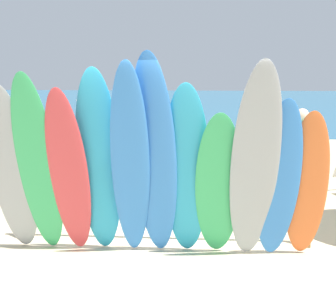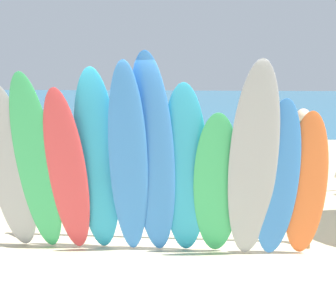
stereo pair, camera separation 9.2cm
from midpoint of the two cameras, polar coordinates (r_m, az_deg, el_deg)
ground at (r=20.30m, az=2.55°, el=2.06°), size 60.00×60.00×0.00m
ocean_water at (r=36.52m, az=3.31°, el=5.07°), size 60.00×40.00×0.02m
surfboard_rack at (r=6.44m, az=-1.16°, el=-7.72°), size 4.12×0.07×0.67m
surfboard_grey_0 at (r=6.18m, az=-19.01°, el=-3.40°), size 0.61×0.89×2.25m
surfboard_green_1 at (r=6.00m, az=-16.09°, el=-2.96°), size 0.53×0.91×2.39m
surfboard_red_2 at (r=5.90m, az=-12.52°, el=-3.87°), size 0.51×0.88×2.22m
surfboard_teal_3 at (r=5.86m, az=-8.92°, el=-2.72°), size 0.61×0.85×2.45m
surfboard_blue_4 at (r=5.63m, az=-5.11°, el=-2.73°), size 0.54×1.07×2.52m
surfboard_blue_5 at (r=5.64m, az=-2.15°, el=-2.14°), size 0.62×0.96×2.62m
surfboard_teal_6 at (r=5.74m, az=1.83°, el=-3.75°), size 0.58×0.78×2.27m
surfboard_green_7 at (r=5.77m, az=5.75°, el=-5.46°), size 0.57×0.80×1.93m
surfboard_grey_8 at (r=5.56m, az=10.15°, el=-2.94°), size 0.63×1.06×2.53m
surfboard_blue_9 at (r=5.77m, az=13.02°, el=-4.78°), size 0.55×0.81×2.10m
surfboard_orange_10 at (r=5.94m, az=16.28°, el=-5.24°), size 0.56×0.78×1.95m
beachgoer_near_rack at (r=8.46m, az=15.72°, el=-0.92°), size 0.45×0.56×1.74m
beachgoer_strolling at (r=11.78m, az=11.63°, el=1.31°), size 0.40×0.57×1.53m
beachgoer_photographing at (r=11.95m, az=-5.90°, el=2.18°), size 0.49×0.51×1.76m
beachgoer_by_water at (r=9.78m, az=-1.06°, el=0.05°), size 0.43×0.45×1.55m
beachgoer_midbeach at (r=15.11m, az=-10.38°, el=3.40°), size 0.45×0.58×1.73m
distant_boat at (r=25.27m, az=-4.14°, el=3.69°), size 3.85×1.64×0.30m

